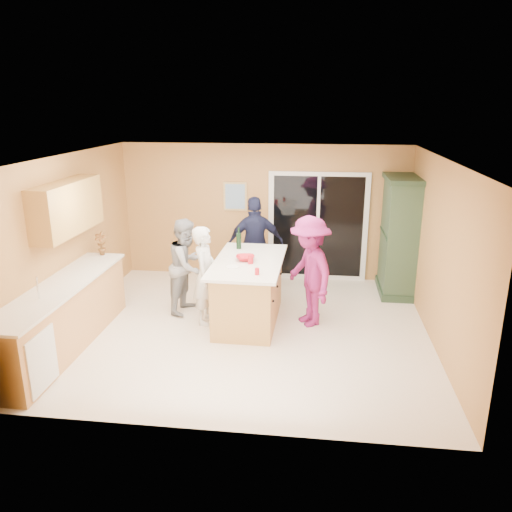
# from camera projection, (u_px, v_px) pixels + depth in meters

# --- Properties ---
(floor) EXTENTS (5.50, 5.50, 0.00)m
(floor) POSITION_uv_depth(u_px,v_px,m) (246.00, 329.00, 7.67)
(floor) COLOR silver
(floor) RESTS_ON ground
(ceiling) EXTENTS (5.50, 5.00, 0.10)m
(ceiling) POSITION_uv_depth(u_px,v_px,m) (244.00, 158.00, 6.90)
(ceiling) COLOR white
(ceiling) RESTS_ON wall_back
(wall_back) EXTENTS (5.50, 0.10, 2.60)m
(wall_back) POSITION_uv_depth(u_px,v_px,m) (264.00, 212.00, 9.65)
(wall_back) COLOR tan
(wall_back) RESTS_ON ground
(wall_front) EXTENTS (5.50, 0.10, 2.60)m
(wall_front) POSITION_uv_depth(u_px,v_px,m) (208.00, 318.00, 4.91)
(wall_front) COLOR tan
(wall_front) RESTS_ON ground
(wall_left) EXTENTS (0.10, 5.00, 2.60)m
(wall_left) POSITION_uv_depth(u_px,v_px,m) (67.00, 242.00, 7.61)
(wall_left) COLOR tan
(wall_left) RESTS_ON ground
(wall_right) EXTENTS (0.10, 5.00, 2.60)m
(wall_right) POSITION_uv_depth(u_px,v_px,m) (440.00, 255.00, 6.96)
(wall_right) COLOR tan
(wall_right) RESTS_ON ground
(left_cabinet_run) EXTENTS (0.65, 3.05, 1.24)m
(left_cabinet_run) POSITION_uv_depth(u_px,v_px,m) (58.00, 322.00, 6.82)
(left_cabinet_run) COLOR #C4864C
(left_cabinet_run) RESTS_ON floor
(upper_cabinets) EXTENTS (0.35, 1.60, 0.75)m
(upper_cabinets) POSITION_uv_depth(u_px,v_px,m) (67.00, 208.00, 7.23)
(upper_cabinets) COLOR #C4864C
(upper_cabinets) RESTS_ON wall_left
(sliding_door) EXTENTS (1.90, 0.07, 2.10)m
(sliding_door) POSITION_uv_depth(u_px,v_px,m) (318.00, 227.00, 9.57)
(sliding_door) COLOR silver
(sliding_door) RESTS_ON floor
(framed_picture) EXTENTS (0.46, 0.04, 0.56)m
(framed_picture) POSITION_uv_depth(u_px,v_px,m) (235.00, 196.00, 9.61)
(framed_picture) COLOR tan
(framed_picture) RESTS_ON wall_back
(kitchen_island) EXTENTS (1.07, 1.94, 1.01)m
(kitchen_island) POSITION_uv_depth(u_px,v_px,m) (249.00, 293.00, 7.83)
(kitchen_island) COLOR #C4864C
(kitchen_island) RESTS_ON floor
(green_hutch) EXTENTS (0.61, 1.15, 2.12)m
(green_hutch) POSITION_uv_depth(u_px,v_px,m) (399.00, 238.00, 8.87)
(green_hutch) COLOR #233925
(green_hutch) RESTS_ON floor
(woman_white) EXTENTS (0.38, 0.57, 1.55)m
(woman_white) POSITION_uv_depth(u_px,v_px,m) (205.00, 275.00, 7.71)
(woman_white) COLOR silver
(woman_white) RESTS_ON floor
(woman_grey) EXTENTS (0.74, 0.87, 1.56)m
(woman_grey) POSITION_uv_depth(u_px,v_px,m) (187.00, 266.00, 8.14)
(woman_grey) COLOR gray
(woman_grey) RESTS_ON floor
(woman_navy) EXTENTS (1.10, 0.69, 1.75)m
(woman_navy) POSITION_uv_depth(u_px,v_px,m) (255.00, 244.00, 9.02)
(woman_navy) COLOR #1A1F3A
(woman_navy) RESTS_ON floor
(woman_magenta) EXTENTS (1.09, 1.28, 1.72)m
(woman_magenta) POSITION_uv_depth(u_px,v_px,m) (309.00, 271.00, 7.62)
(woman_magenta) COLOR #801B4D
(woman_magenta) RESTS_ON floor
(serving_bowl) EXTENTS (0.33, 0.33, 0.07)m
(serving_bowl) POSITION_uv_depth(u_px,v_px,m) (245.00, 258.00, 7.67)
(serving_bowl) COLOR red
(serving_bowl) RESTS_ON kitchen_island
(tulip_vase) EXTENTS (0.21, 0.14, 0.39)m
(tulip_vase) POSITION_uv_depth(u_px,v_px,m) (101.00, 244.00, 8.12)
(tulip_vase) COLOR #B21611
(tulip_vase) RESTS_ON left_cabinet_run
(tumbler_near) EXTENTS (0.07, 0.07, 0.10)m
(tumbler_near) POSITION_uv_depth(u_px,v_px,m) (257.00, 271.00, 7.02)
(tumbler_near) COLOR red
(tumbler_near) RESTS_ON kitchen_island
(tumbler_far) EXTENTS (0.11, 0.11, 0.12)m
(tumbler_far) POSITION_uv_depth(u_px,v_px,m) (250.00, 260.00, 7.50)
(tumbler_far) COLOR red
(tumbler_far) RESTS_ON kitchen_island
(wine_bottle) EXTENTS (0.08, 0.08, 0.36)m
(wine_bottle) POSITION_uv_depth(u_px,v_px,m) (239.00, 240.00, 8.24)
(wine_bottle) COLOR black
(wine_bottle) RESTS_ON kitchen_island
(white_plate) EXTENTS (0.25, 0.25, 0.01)m
(white_plate) POSITION_uv_depth(u_px,v_px,m) (233.00, 267.00, 7.34)
(white_plate) COLOR white
(white_plate) RESTS_ON kitchen_island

